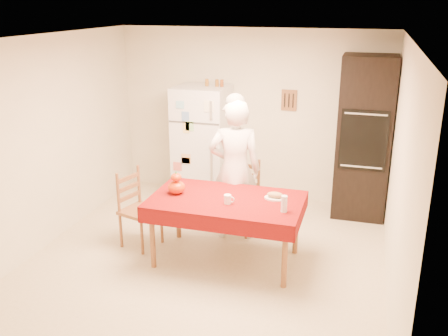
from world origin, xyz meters
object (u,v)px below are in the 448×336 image
at_px(pumpkin_lower, 176,187).
at_px(bread_plate, 275,198).
at_px(coffee_mug, 228,199).
at_px(wine_glass, 284,204).
at_px(seated_woman, 235,170).
at_px(refrigerator, 202,144).
at_px(chair_far, 242,192).
at_px(chair_left, 136,205).
at_px(dining_table, 226,204).
at_px(oven_cabinet, 364,138).

xyz_separation_m(pumpkin_lower, bread_plate, (1.11, 0.15, -0.07)).
bearing_deg(coffee_mug, pumpkin_lower, 169.25).
distance_m(pumpkin_lower, wine_glass, 1.28).
xyz_separation_m(seated_woman, bread_plate, (0.60, -0.48, -0.12)).
xyz_separation_m(seated_woman, pumpkin_lower, (-0.52, -0.63, -0.05)).
xyz_separation_m(refrigerator, wine_glass, (1.55, -1.91, -0.00)).
height_order(wine_glass, bread_plate, wine_glass).
xyz_separation_m(pumpkin_lower, wine_glass, (1.27, -0.17, 0.01)).
bearing_deg(refrigerator, bread_plate, -48.80).
bearing_deg(chair_far, pumpkin_lower, -109.97).
bearing_deg(refrigerator, chair_left, -99.82).
height_order(dining_table, wine_glass, wine_glass).
bearing_deg(wine_glass, coffee_mug, 176.01).
relative_size(oven_cabinet, wine_glass, 12.50).
bearing_deg(chair_far, bread_plate, -39.25).
relative_size(oven_cabinet, dining_table, 1.29).
distance_m(coffee_mug, pumpkin_lower, 0.65).
distance_m(wine_glass, bread_plate, 0.36).
bearing_deg(chair_left, wine_glass, -81.36).
bearing_deg(coffee_mug, chair_left, 170.08).
bearing_deg(dining_table, seated_woman, 96.76).
xyz_separation_m(oven_cabinet, chair_left, (-2.57, -1.70, -0.59)).
distance_m(refrigerator, coffee_mug, 2.08).
bearing_deg(wine_glass, dining_table, 165.94).
xyz_separation_m(refrigerator, seated_woman, (0.80, -1.12, 0.04)).
bearing_deg(wine_glass, seated_woman, 133.34).
bearing_deg(refrigerator, pumpkin_lower, -80.84).
bearing_deg(pumpkin_lower, dining_table, 0.37).
distance_m(chair_far, seated_woman, 0.45).
distance_m(coffee_mug, bread_plate, 0.55).
height_order(pumpkin_lower, wine_glass, wine_glass).
relative_size(refrigerator, seated_woman, 0.96).
xyz_separation_m(dining_table, chair_far, (-0.04, 0.86, -0.18)).
distance_m(dining_table, coffee_mug, 0.18).
bearing_deg(coffee_mug, seated_woman, 99.41).
relative_size(oven_cabinet, pumpkin_lower, 11.05).
distance_m(chair_left, coffee_mug, 1.27).
bearing_deg(coffee_mug, chair_far, 94.98).
xyz_separation_m(oven_cabinet, wine_glass, (-0.73, -1.96, -0.25)).
bearing_deg(coffee_mug, wine_glass, -3.99).
relative_size(chair_left, coffee_mug, 9.50).
distance_m(oven_cabinet, bread_plate, 1.89).
height_order(dining_table, chair_far, chair_far).
relative_size(chair_left, bread_plate, 3.96).
distance_m(oven_cabinet, dining_table, 2.31).
height_order(chair_left, wine_glass, chair_left).
bearing_deg(seated_woman, dining_table, 82.60).
distance_m(refrigerator, chair_left, 1.72).
distance_m(chair_far, coffee_mug, 1.04).
bearing_deg(oven_cabinet, wine_glass, -110.45).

